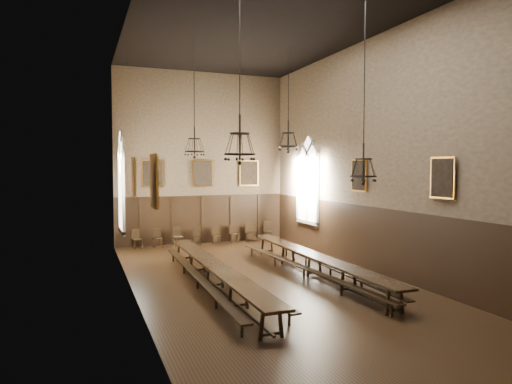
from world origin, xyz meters
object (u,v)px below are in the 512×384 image
chair_4 (216,238)px  chandelier_front_right (363,163)px  bench_left_inner (227,277)px  bench_right_outer (330,270)px  bench_left_outer (198,280)px  chandelier_back_right (288,140)px  table_right (314,265)px  chair_2 (178,240)px  table_left (215,276)px  chandelier_back_left (195,142)px  chair_6 (250,236)px  chair_3 (197,240)px  chair_1 (157,242)px  chandelier_front_left (240,144)px  chair_0 (137,243)px  chair_5 (234,237)px  chair_7 (268,235)px  bench_right_inner (304,271)px

chair_4 → chandelier_front_right: size_ratio=0.17×
bench_left_inner → bench_right_outer: bench_left_inner is taller
bench_left_outer → chandelier_back_right: 7.21m
table_right → chair_2: (-3.40, 8.24, -0.11)m
bench_left_outer → table_left: bearing=-19.9°
chandelier_back_left → bench_left_outer: bearing=-101.9°
chair_6 → chair_3: bearing=-171.3°
chair_1 → chair_6: (4.95, 0.00, 0.02)m
table_left → chair_4: 8.96m
chandelier_front_left → bench_left_inner: bearing=81.2°
bench_left_inner → chair_0: size_ratio=9.84×
bench_right_outer → chandelier_front_right: (-0.54, -2.78, 3.88)m
bench_left_inner → chair_4: (2.02, 8.35, 0.01)m
bench_left_inner → chair_6: 9.18m
chair_2 → chair_4: 2.02m
table_left → bench_left_inner: size_ratio=1.12×
chair_3 → chandelier_back_left: bearing=-94.8°
chandelier_front_left → bench_right_outer: bearing=27.1°
bench_left_inner → chair_0: (-2.06, 8.34, 0.02)m
bench_left_outer → chair_5: chair_5 is taller
bench_left_inner → chandelier_front_left: chandelier_front_left is taller
chair_2 → chandelier_back_left: bearing=-103.6°
chandelier_back_left → chandelier_front_right: size_ratio=0.84×
table_right → table_left: bearing=-175.1°
bench_left_inner → bench_right_outer: size_ratio=1.03×
table_right → chair_4: bearing=99.5°
bench_left_inner → chair_3: (1.00, 8.38, -0.01)m
table_left → chair_2: bearing=86.6°
chair_3 → chandelier_back_right: 7.95m
chair_6 → table_left: bearing=-107.1°
chair_3 → chair_7: (4.00, 0.01, 0.05)m
chandelier_back_left → chandelier_back_right: 4.11m
chair_1 → chair_5: size_ratio=0.96×
chair_2 → chair_6: (3.90, -0.02, 0.00)m
bench_right_outer → chair_2: (-3.86, 8.62, 0.03)m
table_left → chair_7: bearing=57.5°
chair_7 → chandelier_front_left: size_ratio=0.22×
chair_5 → chandelier_front_right: 12.01m
chandelier_back_right → chair_0: bearing=134.5°
bench_right_inner → bench_left_inner: bearing=176.6°
chandelier_back_right → chandelier_back_left: bearing=-174.6°
chair_1 → chair_4: chair_4 is taller
chair_0 → chandelier_back_left: size_ratio=0.21×
bench_right_inner → bench_left_outer: bearing=178.2°
chandelier_front_right → chair_6: bearing=87.1°
chandelier_front_right → chandelier_front_left: bearing=170.6°
bench_left_inner → chair_4: bearing=76.4°
table_right → bench_left_outer: bearing=-178.2°
chandelier_back_right → chair_6: bearing=86.2°
bench_right_outer → chandelier_back_right: (-0.33, 2.95, 4.91)m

